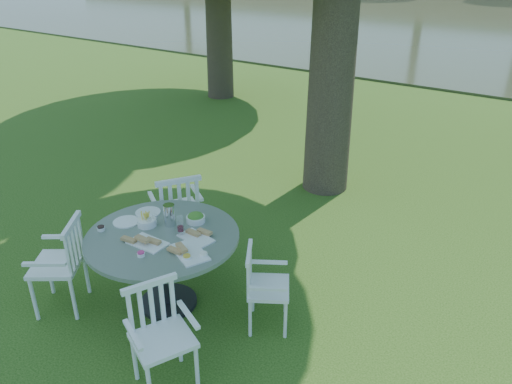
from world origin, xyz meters
TOP-DOWN VIEW (x-y plane):
  - ground at (0.00, 0.00)m, footprint 140.00×140.00m
  - table at (-0.27, -0.95)m, footprint 1.43×1.43m
  - chair_ne at (0.65, -0.68)m, footprint 0.53×0.54m
  - chair_nw at (-0.80, -0.18)m, footprint 0.66×0.67m
  - chair_sw at (-1.02, -1.50)m, footprint 0.63×0.64m
  - chair_se at (0.35, -1.67)m, footprint 0.57×0.58m
  - tableware at (-0.28, -0.86)m, footprint 1.23×0.85m

SIDE VIEW (x-z plane):
  - ground at x=0.00m, z-range 0.00..0.00m
  - chair_ne at x=0.65m, z-range 0.07..0.87m
  - chair_se at x=0.35m, z-range 0.08..0.96m
  - chair_sw at x=-1.02m, z-range 0.08..1.02m
  - chair_nw at x=-0.80m, z-range 0.09..1.08m
  - table at x=-0.27m, z-range 0.25..1.05m
  - tableware at x=-0.28m, z-range 0.73..0.95m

